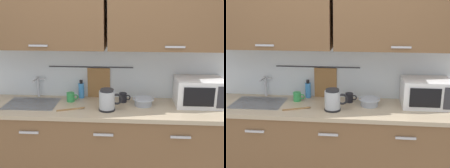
{
  "view_description": "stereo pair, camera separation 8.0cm",
  "coord_description": "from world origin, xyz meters",
  "views": [
    {
      "loc": [
        0.24,
        -2.3,
        1.88
      ],
      "look_at": [
        0.05,
        0.33,
        1.12
      ],
      "focal_mm": 44.92,
      "sensor_mm": 36.0,
      "label": 1
    },
    {
      "loc": [
        0.32,
        -2.29,
        1.88
      ],
      "look_at": [
        0.05,
        0.33,
        1.12
      ],
      "focal_mm": 44.92,
      "sensor_mm": 36.0,
      "label": 2
    }
  ],
  "objects": [
    {
      "name": "wooden_spoon",
      "position": [
        -0.3,
        0.19,
        0.91
      ],
      "size": [
        0.27,
        0.13,
        0.01
      ],
      "color": "#9E7042",
      "rests_on": "counter_unit"
    },
    {
      "name": "mixing_bowl",
      "position": [
        0.37,
        0.35,
        0.94
      ],
      "size": [
        0.21,
        0.21,
        0.08
      ],
      "color": "#A5ADB7",
      "rests_on": "counter_unit"
    },
    {
      "name": "sink_faucet",
      "position": [
        -0.76,
        0.53,
        1.04
      ],
      "size": [
        0.09,
        0.17,
        0.22
      ],
      "color": "#B2B5BA",
      "rests_on": "counter_unit"
    },
    {
      "name": "back_wall_assembly",
      "position": [
        -0.0,
        0.53,
        1.52
      ],
      "size": [
        3.7,
        0.41,
        2.5
      ],
      "color": "silver",
      "rests_on": "ground"
    },
    {
      "name": "dish_soap_bottle",
      "position": [
        -0.29,
        0.54,
        0.99
      ],
      "size": [
        0.06,
        0.06,
        0.2
      ],
      "color": "#3F8CD8",
      "rests_on": "counter_unit"
    },
    {
      "name": "counter_unit",
      "position": [
        -0.01,
        0.3,
        0.46
      ],
      "size": [
        2.53,
        0.64,
        0.9
      ],
      "color": "brown",
      "rests_on": "ground"
    },
    {
      "name": "mug_near_sink",
      "position": [
        -0.38,
        0.41,
        0.95
      ],
      "size": [
        0.12,
        0.08,
        0.09
      ],
      "color": "green",
      "rests_on": "counter_unit"
    },
    {
      "name": "microwave",
      "position": [
        0.91,
        0.41,
        1.04
      ],
      "size": [
        0.46,
        0.35,
        0.27
      ],
      "color": "white",
      "rests_on": "counter_unit"
    },
    {
      "name": "electric_kettle",
      "position": [
        0.02,
        0.19,
        1.0
      ],
      "size": [
        0.23,
        0.16,
        0.21
      ],
      "color": "black",
      "rests_on": "counter_unit"
    },
    {
      "name": "mug_by_kettle",
      "position": [
        0.16,
        0.43,
        0.95
      ],
      "size": [
        0.12,
        0.08,
        0.09
      ],
      "color": "black",
      "rests_on": "counter_unit"
    }
  ]
}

